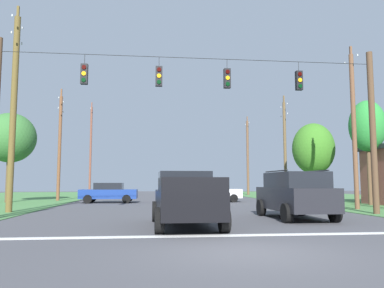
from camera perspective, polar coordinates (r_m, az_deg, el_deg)
name	(u,v)px	position (r m, az deg, el deg)	size (l,w,h in m)	color
ground_plane	(244,251)	(9.03, 7.76, -15.54)	(120.00, 120.00, 0.00)	#47474C
stop_bar_stripe	(222,235)	(11.55, 4.54, -13.39)	(15.51, 0.45, 0.01)	white
lane_dash_0	(197,217)	(17.45, 0.78, -10.81)	(0.15, 2.50, 0.01)	white
lane_dash_1	(183,207)	(24.54, -1.30, -9.34)	(0.15, 2.50, 0.01)	white
lane_dash_2	(177,203)	(29.86, -2.20, -8.69)	(0.15, 2.50, 0.01)	white
overhead_signal_span	(194,119)	(18.16, 0.31, 3.68)	(18.20, 0.31, 8.13)	#4F3826
pickup_truck	(186,199)	(13.82, -0.96, -8.14)	(2.34, 5.43, 1.95)	black
suv_black	(295,194)	(17.14, 15.00, -7.17)	(2.26, 4.82, 2.05)	black
distant_car_crossing_white	(213,192)	(30.93, 3.18, -7.13)	(4.43, 2.29, 1.52)	silver
distant_car_oncoming	(109,192)	(30.26, -12.24, -7.04)	(4.35, 2.12, 1.52)	navy
utility_pole_mid_right	(354,128)	(24.28, 22.92, 2.25)	(0.26, 1.52, 9.62)	brown
utility_pole_far_right	(285,147)	(36.36, 13.64, -0.42)	(0.27, 1.79, 9.63)	brown
utility_pole_near_left	(248,157)	(48.68, 8.27, -1.85)	(0.30, 1.70, 9.89)	brown
utility_pole_far_left	(14,108)	(22.33, -24.98, 4.86)	(0.33, 1.69, 11.04)	brown
utility_pole_distant_right	(60,144)	(34.80, -19.06, -0.02)	(0.27, 1.94, 9.65)	brown
utility_pole_distant_left	(91,149)	(48.99, -14.82, -0.73)	(0.26, 1.67, 11.52)	brown
tree_roadside_right	(313,149)	(32.91, 17.58, -0.68)	(3.39, 3.39, 6.39)	brown
tree_roadside_far_right	(10,138)	(33.25, -25.38, 0.80)	(3.91, 3.91, 6.98)	brown
tree_roadside_left	(367,127)	(29.14, 24.59, 2.36)	(2.45, 2.45, 7.21)	brown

